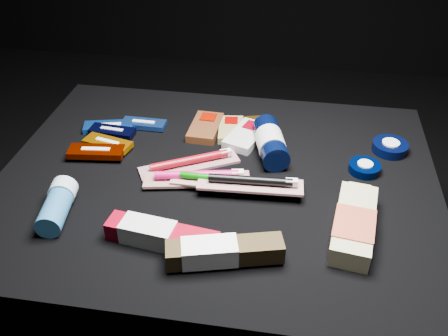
# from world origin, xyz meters

# --- Properties ---
(ground) EXTENTS (3.00, 3.00, 0.00)m
(ground) POSITION_xyz_m (0.00, 0.00, 0.00)
(ground) COLOR black
(ground) RESTS_ON ground
(cloth_table) EXTENTS (0.98, 0.78, 0.40)m
(cloth_table) POSITION_xyz_m (0.00, 0.00, 0.20)
(cloth_table) COLOR black
(cloth_table) RESTS_ON ground
(luna_bar_0) EXTENTS (0.13, 0.07, 0.02)m
(luna_bar_0) POSITION_xyz_m (-0.31, 0.16, 0.41)
(luna_bar_0) COLOR #124AB0
(luna_bar_0) RESTS_ON cloth_table
(luna_bar_1) EXTENTS (0.11, 0.04, 0.01)m
(luna_bar_1) POSITION_xyz_m (-0.22, 0.18, 0.41)
(luna_bar_1) COLOR navy
(luna_bar_1) RESTS_ON cloth_table
(luna_bar_2) EXTENTS (0.12, 0.05, 0.01)m
(luna_bar_2) POSITION_xyz_m (-0.29, 0.13, 0.41)
(luna_bar_2) COLOR black
(luna_bar_2) RESTS_ON cloth_table
(luna_bar_3) EXTENTS (0.13, 0.07, 0.02)m
(luna_bar_3) POSITION_xyz_m (-0.28, 0.07, 0.41)
(luna_bar_3) COLOR #C26F02
(luna_bar_3) RESTS_ON cloth_table
(luna_bar_4) EXTENTS (0.13, 0.06, 0.02)m
(luna_bar_4) POSITION_xyz_m (-0.29, 0.03, 0.42)
(luna_bar_4) COLOR #6A1100
(luna_bar_4) RESTS_ON cloth_table
(clif_bar_0) EXTENTS (0.08, 0.13, 0.02)m
(clif_bar_0) POSITION_xyz_m (-0.06, 0.19, 0.41)
(clif_bar_0) COLOR #4D2813
(clif_bar_0) RESTS_ON cloth_table
(clif_bar_1) EXTENTS (0.11, 0.15, 0.02)m
(clif_bar_1) POSITION_xyz_m (0.05, 0.17, 0.41)
(clif_bar_1) COLOR beige
(clif_bar_1) RESTS_ON cloth_table
(clif_bar_2) EXTENTS (0.07, 0.12, 0.02)m
(clif_bar_2) POSITION_xyz_m (0.00, 0.20, 0.41)
(clif_bar_2) COLOR olive
(clif_bar_2) RESTS_ON cloth_table
(power_bar) EXTENTS (0.14, 0.08, 0.02)m
(power_bar) POSITION_xyz_m (0.04, 0.23, 0.41)
(power_bar) COLOR #8C0100
(power_bar) RESTS_ON cloth_table
(lotion_bottle) EXTENTS (0.10, 0.20, 0.07)m
(lotion_bottle) POSITION_xyz_m (0.11, 0.11, 0.43)
(lotion_bottle) COLOR black
(lotion_bottle) RESTS_ON cloth_table
(cream_tin_upper) EXTENTS (0.08, 0.08, 0.03)m
(cream_tin_upper) POSITION_xyz_m (0.39, 0.17, 0.41)
(cream_tin_upper) COLOR black
(cream_tin_upper) RESTS_ON cloth_table
(cream_tin_lower) EXTENTS (0.07, 0.07, 0.02)m
(cream_tin_lower) POSITION_xyz_m (0.33, 0.08, 0.41)
(cream_tin_lower) COLOR black
(cream_tin_lower) RESTS_ON cloth_table
(bodywash_bottle) EXTENTS (0.10, 0.22, 0.05)m
(bodywash_bottle) POSITION_xyz_m (0.29, -0.14, 0.42)
(bodywash_bottle) COLOR #C1B782
(bodywash_bottle) RESTS_ON cloth_table
(deodorant_stick) EXTENTS (0.07, 0.14, 0.06)m
(deodorant_stick) POSITION_xyz_m (-0.29, -0.18, 0.43)
(deodorant_stick) COLOR #286391
(deodorant_stick) RESTS_ON cloth_table
(toothbrush_pack_0) EXTENTS (0.23, 0.16, 0.03)m
(toothbrush_pack_0) POSITION_xyz_m (-0.07, 0.03, 0.41)
(toothbrush_pack_0) COLOR #B0A8A4
(toothbrush_pack_0) RESTS_ON cloth_table
(toothbrush_pack_1) EXTENTS (0.24, 0.10, 0.03)m
(toothbrush_pack_1) POSITION_xyz_m (-0.04, -0.03, 0.42)
(toothbrush_pack_1) COLOR #B4ADA8
(toothbrush_pack_1) RESTS_ON cloth_table
(toothbrush_pack_2) EXTENTS (0.19, 0.05, 0.02)m
(toothbrush_pack_2) POSITION_xyz_m (0.01, -0.04, 0.42)
(toothbrush_pack_2) COLOR silver
(toothbrush_pack_2) RESTS_ON cloth_table
(toothbrush_pack_3) EXTENTS (0.23, 0.06, 0.03)m
(toothbrush_pack_3) POSITION_xyz_m (0.08, -0.05, 0.43)
(toothbrush_pack_3) COLOR silver
(toothbrush_pack_3) RESTS_ON cloth_table
(toothpaste_carton_red) EXTENTS (0.22, 0.08, 0.04)m
(toothpaste_carton_red) POSITION_xyz_m (-0.08, -0.22, 0.42)
(toothpaste_carton_red) COLOR maroon
(toothpaste_carton_red) RESTS_ON cloth_table
(toothpaste_carton_green) EXTENTS (0.22, 0.10, 0.04)m
(toothpaste_carton_green) POSITION_xyz_m (0.05, -0.25, 0.43)
(toothpaste_carton_green) COLOR #352610
(toothpaste_carton_green) RESTS_ON cloth_table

